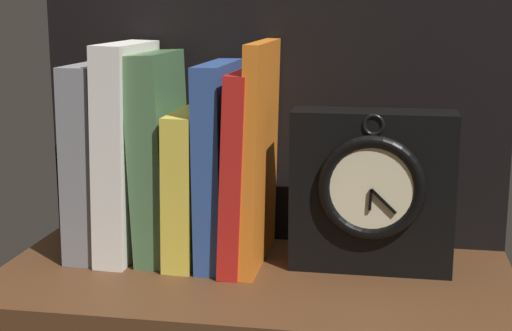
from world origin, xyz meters
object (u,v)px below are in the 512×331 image
at_px(book_gray_chess, 96,159).
at_px(book_orange_pandolfini, 264,154).
at_px(book_blue_modern, 219,163).
at_px(book_red_requiem, 244,167).
at_px(book_green_romantic, 159,156).
at_px(book_white_catcher, 127,150).
at_px(book_yellow_seinlanguage, 191,184).
at_px(framed_clock, 372,190).

relative_size(book_gray_chess, book_orange_pandolfini, 0.89).
bearing_deg(book_blue_modern, book_red_requiem, 0.00).
distance_m(book_green_romantic, book_orange_pandolfini, 0.13).
distance_m(book_white_catcher, book_blue_modern, 0.11).
height_order(book_gray_chess, book_green_romantic, book_green_romantic).
xyz_separation_m(book_yellow_seinlanguage, framed_clock, (0.21, -0.01, 0.00)).
relative_size(book_green_romantic, book_yellow_seinlanguage, 1.37).
height_order(book_white_catcher, framed_clock, book_white_catcher).
relative_size(book_red_requiem, framed_clock, 1.23).
bearing_deg(book_white_catcher, book_gray_chess, 180.00).
relative_size(book_gray_chess, book_white_catcher, 0.90).
height_order(book_gray_chess, book_red_requiem, book_gray_chess).
relative_size(book_yellow_seinlanguage, book_blue_modern, 0.76).
bearing_deg(book_blue_modern, book_gray_chess, 180.00).
distance_m(book_white_catcher, book_green_romantic, 0.04).
bearing_deg(framed_clock, book_gray_chess, 178.49).
xyz_separation_m(book_gray_chess, book_green_romantic, (0.08, 0.00, 0.01)).
relative_size(book_red_requiem, book_orange_pandolfini, 0.87).
bearing_deg(book_yellow_seinlanguage, framed_clock, -2.35).
relative_size(book_yellow_seinlanguage, framed_clock, 0.97).
bearing_deg(book_green_romantic, book_blue_modern, 0.00).
bearing_deg(book_gray_chess, book_yellow_seinlanguage, 0.00).
bearing_deg(book_red_requiem, book_blue_modern, 180.00).
bearing_deg(book_gray_chess, book_blue_modern, 0.00).
bearing_deg(book_yellow_seinlanguage, book_white_catcher, 180.00).
bearing_deg(book_white_catcher, book_blue_modern, 0.00).
xyz_separation_m(book_gray_chess, book_red_requiem, (0.18, 0.00, -0.00)).
bearing_deg(framed_clock, book_red_requiem, 176.62).
bearing_deg(book_orange_pandolfini, framed_clock, -4.01).
bearing_deg(book_red_requiem, book_gray_chess, 180.00).
bearing_deg(book_yellow_seinlanguage, book_red_requiem, 0.00).
height_order(book_white_catcher, book_blue_modern, book_white_catcher).
distance_m(book_red_requiem, book_orange_pandolfini, 0.03).
distance_m(book_green_romantic, book_blue_modern, 0.07).
relative_size(book_yellow_seinlanguage, book_red_requiem, 0.79).
bearing_deg(book_gray_chess, book_white_catcher, 0.00).
distance_m(book_gray_chess, book_blue_modern, 0.15).
bearing_deg(book_yellow_seinlanguage, book_gray_chess, 180.00).
height_order(book_yellow_seinlanguage, framed_clock, framed_clock).
bearing_deg(framed_clock, book_blue_modern, 177.19).
xyz_separation_m(book_green_romantic, book_blue_modern, (0.07, 0.00, -0.01)).
xyz_separation_m(book_gray_chess, book_orange_pandolfini, (0.20, -0.00, 0.01)).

